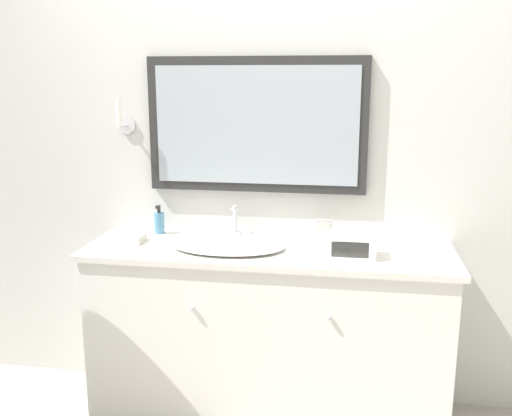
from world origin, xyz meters
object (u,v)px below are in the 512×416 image
object	(u,v)px
soap_bottle	(159,222)
appliance_box	(350,245)
picture_frame	(324,232)
sink_basin	(228,244)

from	to	relation	value
soap_bottle	appliance_box	xyz separation A→B (m)	(1.00, -0.25, -0.01)
appliance_box	picture_frame	world-z (taller)	picture_frame
sink_basin	soap_bottle	distance (m)	0.46
sink_basin	picture_frame	bearing A→B (deg)	16.59
sink_basin	soap_bottle	world-z (taller)	sink_basin
sink_basin	soap_bottle	bearing A→B (deg)	153.87
soap_bottle	picture_frame	distance (m)	0.87
appliance_box	picture_frame	distance (m)	0.22
soap_bottle	picture_frame	size ratio (longest dim) A/B	1.21
sink_basin	appliance_box	distance (m)	0.59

